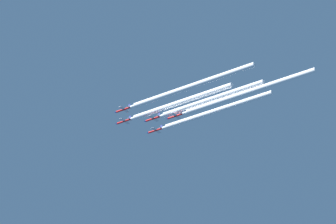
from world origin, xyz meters
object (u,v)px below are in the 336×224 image
(jet_right_wingman, at_px, (155,131))
(jet_slot, at_px, (153,119))
(jet_lead, at_px, (124,121))
(jet_high_trail, at_px, (175,116))
(jet_left_wingman, at_px, (123,110))

(jet_right_wingman, distance_m, jet_slot, 17.19)
(jet_lead, xyz_separation_m, jet_high_trail, (0.81, -32.04, -6.54))
(jet_right_wingman, height_order, jet_slot, jet_right_wingman)
(jet_left_wingman, height_order, jet_slot, jet_left_wingman)
(jet_left_wingman, height_order, jet_high_trail, jet_left_wingman)
(jet_right_wingman, height_order, jet_high_trail, jet_right_wingman)
(jet_slot, bearing_deg, jet_left_wingman, 147.32)
(jet_slot, xyz_separation_m, jet_high_trail, (0.53, -13.50, -2.45))
(jet_high_trail, bearing_deg, jet_left_wingman, 122.78)
(jet_slot, height_order, jet_high_trail, jet_slot)
(jet_lead, xyz_separation_m, jet_left_wingman, (-13.61, -9.63, -2.40))
(jet_slot, bearing_deg, jet_high_trail, -87.73)
(jet_high_trail, bearing_deg, jet_lead, 91.46)
(jet_left_wingman, bearing_deg, jet_right_wingman, -0.52)
(jet_lead, distance_m, jet_left_wingman, 16.85)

